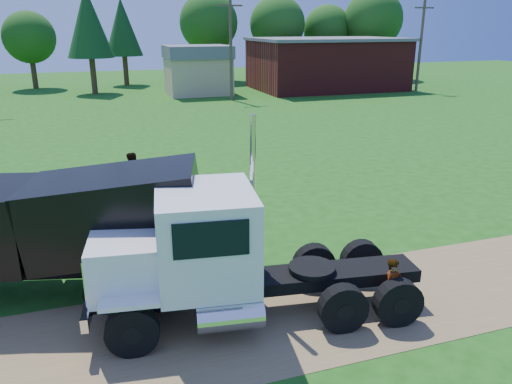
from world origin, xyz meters
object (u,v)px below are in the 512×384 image
object	(u,v)px
orange_pickup	(142,213)
spectator_a	(393,290)
black_dump_truck	(61,226)
white_semi_tractor	(211,256)

from	to	relation	value
orange_pickup	spectator_a	size ratio (longest dim) A/B	3.06
black_dump_truck	orange_pickup	bearing A→B (deg)	70.63
orange_pickup	white_semi_tractor	bearing A→B (deg)	177.03
white_semi_tractor	spectator_a	size ratio (longest dim) A/B	5.21
white_semi_tractor	orange_pickup	size ratio (longest dim) A/B	1.70
white_semi_tractor	black_dump_truck	bearing A→B (deg)	151.90
black_dump_truck	spectator_a	bearing A→B (deg)	-13.06
black_dump_truck	orange_pickup	xyz separation A→B (m)	(2.29, 3.46, -1.22)
orange_pickup	spectator_a	world-z (taller)	spectator_a
white_semi_tractor	spectator_a	world-z (taller)	white_semi_tractor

